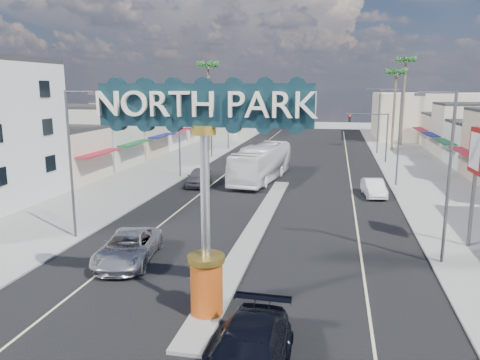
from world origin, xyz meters
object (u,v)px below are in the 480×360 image
at_px(gateway_sign, 205,173).
at_px(traffic_signal_right, 372,128).
at_px(streetlight_l_far, 229,115).
at_px(palm_right_far, 406,65).
at_px(streetlight_r_mid, 397,132).
at_px(streetlight_l_near, 73,157).
at_px(traffic_signal_left, 225,125).
at_px(streetlight_l_mid, 181,128).
at_px(city_bus, 262,163).
at_px(streetlight_r_near, 446,169).
at_px(suv_right, 246,360).
at_px(car_parked_right, 374,188).
at_px(suv_left, 128,248).
at_px(palm_left_far, 208,70).
at_px(bank_pylon_sign, 477,158).
at_px(streetlight_r_far, 377,117).
at_px(palm_right_mid, 396,76).
at_px(car_parked_left, 199,177).

distance_m(gateway_sign, traffic_signal_right, 43.04).
relative_size(streetlight_l_far, palm_right_far, 0.64).
bearing_deg(streetlight_r_mid, streetlight_l_near, -136.21).
xyz_separation_m(traffic_signal_left, streetlight_l_mid, (-1.25, -13.99, 0.79)).
distance_m(streetlight_r_mid, city_bus, 13.07).
xyz_separation_m(streetlight_r_near, suv_right, (-8.02, -12.11, -4.18)).
height_order(palm_right_far, city_bus, palm_right_far).
xyz_separation_m(palm_right_far, car_parked_right, (-6.78, -36.66, -11.65)).
xyz_separation_m(gateway_sign, suv_left, (-5.71, 5.00, -5.13)).
distance_m(gateway_sign, streetlight_l_mid, 29.91).
height_order(palm_left_far, palm_right_far, palm_right_far).
bearing_deg(streetlight_r_mid, streetlight_r_near, -90.00).
distance_m(suv_left, bank_pylon_sign, 19.86).
height_order(streetlight_l_mid, bank_pylon_sign, streetlight_l_mid).
bearing_deg(streetlight_r_mid, streetlight_l_mid, 180.00).
relative_size(streetlight_r_mid, palm_right_far, 0.64).
bearing_deg(traffic_signal_right, streetlight_r_far, 81.14).
height_order(streetlight_l_mid, suv_left, streetlight_l_mid).
xyz_separation_m(traffic_signal_left, palm_left_far, (-3.82, 6.01, 7.22)).
bearing_deg(streetlight_r_far, streetlight_r_near, -90.00).
height_order(traffic_signal_left, streetlight_l_near, streetlight_l_near).
bearing_deg(streetlight_l_mid, city_bus, 1.60).
relative_size(gateway_sign, traffic_signal_left, 1.53).
distance_m(streetlight_r_mid, palm_right_mid, 26.71).
bearing_deg(car_parked_right, palm_right_far, 73.13).
bearing_deg(suv_right, bank_pylon_sign, 57.40).
bearing_deg(suv_right, streetlight_r_near, 57.96).
relative_size(traffic_signal_left, streetlight_r_mid, 0.67).
distance_m(palm_right_mid, suv_right, 59.86).
xyz_separation_m(streetlight_l_near, palm_right_far, (25.43, 52.00, 7.32)).
bearing_deg(streetlight_l_far, palm_left_far, -142.08).
height_order(streetlight_r_far, palm_right_far, palm_right_far).
bearing_deg(traffic_signal_right, palm_right_mid, 72.37).
xyz_separation_m(car_parked_right, bank_pylon_sign, (4.44, -12.29, 4.54)).
xyz_separation_m(streetlight_l_mid, suv_left, (4.72, -23.02, -4.27)).
distance_m(city_bus, bank_pylon_sign, 22.99).
distance_m(car_parked_left, car_parked_right, 15.83).
distance_m(traffic_signal_left, bank_pylon_sign, 37.89).
xyz_separation_m(streetlight_r_far, city_bus, (-12.64, -21.77, -3.31)).
bearing_deg(car_parked_left, streetlight_r_far, 49.06).
xyz_separation_m(palm_right_far, suv_left, (-20.71, -55.02, -11.59)).
xyz_separation_m(streetlight_r_mid, palm_left_far, (-23.43, 20.00, 6.43)).
xyz_separation_m(streetlight_l_near, palm_right_mid, (23.43, 46.00, 5.54)).
distance_m(gateway_sign, palm_right_far, 62.20).
relative_size(streetlight_l_far, car_parked_left, 1.84).
bearing_deg(streetlight_l_far, car_parked_right, -55.01).
bearing_deg(streetlight_l_near, suv_right, -43.32).
relative_size(traffic_signal_left, palm_right_mid, 0.50).
bearing_deg(traffic_signal_right, car_parked_left, -133.88).
bearing_deg(bank_pylon_sign, streetlight_l_far, 118.41).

